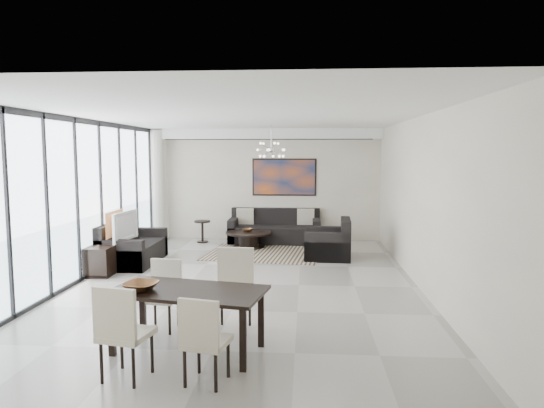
# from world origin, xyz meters

# --- Properties ---
(room_shell) EXTENTS (6.00, 9.00, 2.90)m
(room_shell) POSITION_xyz_m (0.46, 0.00, 1.45)
(room_shell) COLOR #A8A39B
(room_shell) RESTS_ON ground
(window_wall) EXTENTS (0.37, 8.95, 2.90)m
(window_wall) POSITION_xyz_m (-2.86, 0.00, 1.47)
(window_wall) COLOR silver
(window_wall) RESTS_ON floor
(soffit) EXTENTS (5.98, 0.40, 0.26)m
(soffit) POSITION_xyz_m (0.00, 4.30, 2.77)
(soffit) COLOR white
(soffit) RESTS_ON room_shell
(painting) EXTENTS (1.68, 0.04, 0.98)m
(painting) POSITION_xyz_m (0.50, 4.47, 1.65)
(painting) COLOR #BE511A
(painting) RESTS_ON room_shell
(chandelier) EXTENTS (0.66, 0.66, 0.71)m
(chandelier) POSITION_xyz_m (0.30, 2.50, 2.35)
(chandelier) COLOR silver
(chandelier) RESTS_ON room_shell
(rug) EXTENTS (2.73, 2.22, 0.01)m
(rug) POSITION_xyz_m (0.13, 2.60, 0.01)
(rug) COLOR black
(rug) RESTS_ON floor
(coffee_table) EXTENTS (1.11, 1.11, 0.39)m
(coffee_table) POSITION_xyz_m (-0.31, 3.29, 0.22)
(coffee_table) COLOR black
(coffee_table) RESTS_ON floor
(bowl_coffee) EXTENTS (0.29, 0.29, 0.08)m
(bowl_coffee) POSITION_xyz_m (-0.33, 3.28, 0.43)
(bowl_coffee) COLOR brown
(bowl_coffee) RESTS_ON coffee_table
(sofa_main) EXTENTS (2.32, 0.95, 0.84)m
(sofa_main) POSITION_xyz_m (0.28, 4.07, 0.28)
(sofa_main) COLOR black
(sofa_main) RESTS_ON floor
(loveseat) EXTENTS (0.96, 1.71, 0.86)m
(loveseat) POSITION_xyz_m (-2.55, 1.46, 0.29)
(loveseat) COLOR black
(loveseat) RESTS_ON floor
(armchair) EXTENTS (1.02, 1.07, 0.86)m
(armchair) POSITION_xyz_m (1.59, 2.24, 0.30)
(armchair) COLOR black
(armchair) RESTS_ON floor
(side_table) EXTENTS (0.41, 0.41, 0.56)m
(side_table) POSITION_xyz_m (-1.57, 3.88, 0.38)
(side_table) COLOR black
(side_table) RESTS_ON floor
(tv_console) EXTENTS (0.49, 1.75, 0.55)m
(tv_console) POSITION_xyz_m (-2.76, 1.01, 0.27)
(tv_console) COLOR black
(tv_console) RESTS_ON floor
(television) EXTENTS (0.22, 1.02, 0.58)m
(television) POSITION_xyz_m (-2.60, 1.07, 0.84)
(television) COLOR gray
(television) RESTS_ON tv_console
(dining_table) EXTENTS (1.88, 1.18, 0.73)m
(dining_table) POSITION_xyz_m (-0.27, -2.89, 0.64)
(dining_table) COLOR black
(dining_table) RESTS_ON floor
(dining_chair_sw) EXTENTS (0.54, 0.54, 0.99)m
(dining_chair_sw) POSITION_xyz_m (-0.74, -3.70, 0.57)
(dining_chair_sw) COLOR beige
(dining_chair_sw) RESTS_ON floor
(dining_chair_se) EXTENTS (0.49, 0.49, 0.90)m
(dining_chair_se) POSITION_xyz_m (0.08, -3.73, 0.51)
(dining_chair_se) COLOR beige
(dining_chair_se) RESTS_ON floor
(dining_chair_nw) EXTENTS (0.44, 0.44, 0.89)m
(dining_chair_nw) POSITION_xyz_m (-0.77, -2.16, 0.51)
(dining_chair_nw) COLOR beige
(dining_chair_nw) RESTS_ON floor
(dining_chair_ne) EXTENTS (0.49, 0.49, 1.04)m
(dining_chair_ne) POSITION_xyz_m (0.15, -2.11, 0.60)
(dining_chair_ne) COLOR beige
(dining_chair_ne) RESTS_ON floor
(bowl_dining) EXTENTS (0.45, 0.45, 0.09)m
(bowl_dining) POSITION_xyz_m (-0.79, -2.96, 0.77)
(bowl_dining) COLOR brown
(bowl_dining) RESTS_ON dining_table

